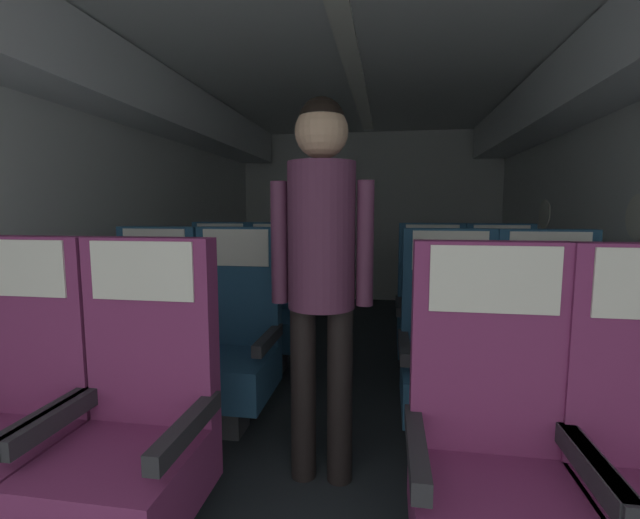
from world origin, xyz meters
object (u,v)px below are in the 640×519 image
at_px(seat_b_right_window, 449,357).
at_px(seat_c_right_window, 431,314).
at_px(seat_c_right_aisle, 501,317).
at_px(seat_b_left_aisle, 232,346).
at_px(seat_a_right_window, 493,463).
at_px(seat_b_right_aisle, 549,363).
at_px(seat_a_left_window, 8,421).
at_px(seat_c_left_window, 217,306).
at_px(seat_b_left_window, 150,342).
at_px(seat_c_left_aisle, 275,308).
at_px(seat_a_left_aisle, 134,431).
at_px(flight_attendant, 322,252).

bearing_deg(seat_b_right_window, seat_c_right_window, 89.96).
bearing_deg(seat_c_right_aisle, seat_b_right_window, -117.54).
bearing_deg(seat_b_left_aisle, seat_a_right_window, -38.65).
bearing_deg(seat_b_right_aisle, seat_b_right_window, 178.22).
height_order(seat_a_left_window, seat_c_left_window, same).
relative_size(seat_b_left_window, seat_b_right_window, 1.00).
relative_size(seat_a_left_window, seat_b_left_window, 1.00).
bearing_deg(seat_b_left_window, seat_c_left_aisle, 62.18).
bearing_deg(seat_a_left_aisle, seat_b_right_aisle, 29.18).
relative_size(seat_b_right_aisle, seat_c_right_window, 1.00).
relative_size(seat_b_left_aisle, seat_c_right_aisle, 1.00).
distance_m(seat_b_right_window, seat_c_left_aisle, 1.42).
height_order(seat_b_right_window, seat_c_right_aisle, same).
bearing_deg(seat_a_right_window, seat_c_right_aisle, 75.56).
relative_size(seat_c_left_window, seat_c_right_window, 1.00).
bearing_deg(seat_a_right_window, seat_c_left_window, 131.32).
distance_m(seat_b_left_window, seat_c_left_window, 0.91).
relative_size(seat_a_left_aisle, seat_c_right_aisle, 1.00).
bearing_deg(seat_a_left_aisle, seat_a_right_window, -0.05).
height_order(seat_a_left_window, seat_c_right_aisle, same).
distance_m(seat_a_right_window, seat_c_left_window, 2.40).
height_order(seat_b_right_window, seat_c_left_window, same).
bearing_deg(flight_attendant, seat_b_right_window, -149.42).
height_order(seat_a_right_window, seat_b_left_aisle, same).
height_order(seat_a_left_aisle, seat_a_right_window, same).
distance_m(seat_c_right_aisle, flight_attendant, 1.72).
distance_m(seat_b_right_window, seat_c_right_window, 0.89).
height_order(seat_b_left_window, seat_b_left_aisle, same).
bearing_deg(seat_b_right_aisle, seat_a_left_aisle, -150.82).
height_order(seat_c_left_window, seat_c_left_aisle, same).
relative_size(seat_a_right_window, flight_attendant, 0.67).
height_order(seat_b_left_aisle, seat_c_right_window, same).
bearing_deg(seat_a_right_window, seat_b_left_window, 150.96).
relative_size(seat_a_left_window, seat_c_right_aisle, 1.00).
distance_m(seat_a_left_aisle, seat_c_right_window, 2.11).
bearing_deg(seat_a_left_window, seat_c_right_window, 48.46).
xyz_separation_m(seat_b_right_window, seat_c_right_aisle, (0.46, 0.89, 0.00)).
relative_size(seat_a_left_aisle, seat_b_left_aisle, 1.00).
distance_m(seat_a_left_aisle, seat_c_left_aisle, 1.77).
relative_size(seat_a_left_window, seat_b_right_window, 1.00).
height_order(seat_a_left_aisle, seat_c_right_window, same).
xyz_separation_m(seat_b_right_window, seat_c_left_aisle, (-1.12, 0.88, 0.00)).
bearing_deg(seat_a_right_window, flight_attendant, 137.82).
bearing_deg(seat_c_left_aisle, seat_b_left_window, -117.82).
height_order(seat_a_right_window, seat_c_right_window, same).
bearing_deg(seat_c_left_window, seat_c_right_window, -0.20).
xyz_separation_m(seat_a_right_window, flight_attendant, (-0.58, 0.53, 0.55)).
bearing_deg(seat_c_left_window, seat_a_left_aisle, -75.73).
height_order(seat_b_left_aisle, seat_b_right_aisle, same).
distance_m(seat_b_right_aisle, seat_c_right_aisle, 0.90).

